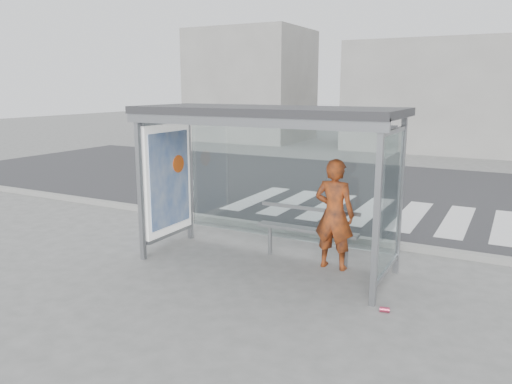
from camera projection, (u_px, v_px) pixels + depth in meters
ground at (265, 266)px, 8.33m from camera, size 80.00×80.00×0.00m
road at (375, 190)px, 14.38m from camera, size 30.00×10.00×0.01m
curb at (309, 233)px, 10.00m from camera, size 30.00×0.18×0.12m
crosswalk at (389, 213)px, 11.76m from camera, size 7.55×3.00×0.00m
bus_shelter at (247, 146)px, 8.14m from camera, size 4.25×1.65×2.62m
building_left at (251, 86)px, 27.85m from camera, size 6.00×5.00×6.00m
building_center at (439, 96)px, 23.37m from camera, size 8.00×5.00×5.00m
person at (334, 214)px, 8.05m from camera, size 0.67×0.45×1.82m
bench at (307, 229)px, 8.48m from camera, size 1.79×0.22×0.93m
soda_can at (385, 310)px, 6.59m from camera, size 0.14×0.10×0.07m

